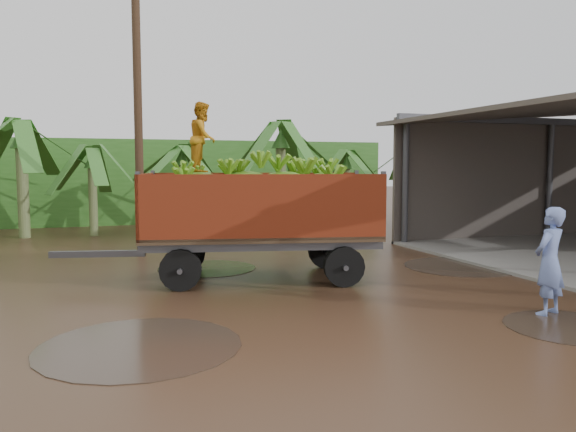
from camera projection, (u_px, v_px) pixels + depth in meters
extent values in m
plane|color=black|center=(315.00, 296.00, 10.73)|extent=(100.00, 100.00, 0.00)
cube|color=#383330|center=(545.00, 180.00, 19.64)|extent=(12.00, 0.12, 4.00)
cube|color=#2D661E|center=(142.00, 181.00, 25.01)|extent=(22.00, 3.00, 3.60)
cube|color=#47474C|center=(98.00, 254.00, 12.01)|extent=(1.98, 0.56, 0.13)
imported|color=#C07816|center=(203.00, 138.00, 12.65)|extent=(0.87, 0.95, 1.59)
imported|color=#6C81C5|center=(550.00, 261.00, 9.34)|extent=(0.77, 0.64, 1.82)
cylinder|color=#47301E|center=(138.00, 111.00, 16.31)|extent=(0.24, 0.24, 8.14)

